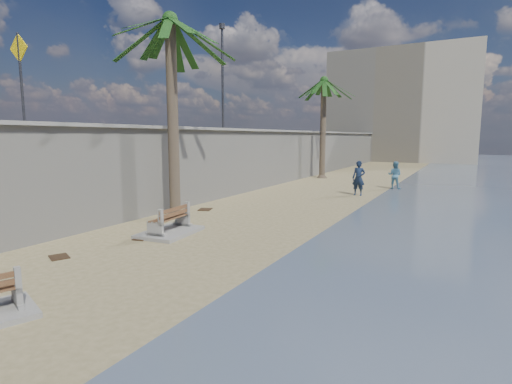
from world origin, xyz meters
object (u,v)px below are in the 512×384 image
(palm_mid, at_px, (170,22))
(palm_back, at_px, (324,82))
(bench_far, at_px, (170,222))
(person_b, at_px, (395,174))
(person_a, at_px, (359,176))

(palm_mid, height_order, palm_back, palm_mid)
(bench_far, xyz_separation_m, person_b, (4.56, 15.45, 0.55))
(bench_far, xyz_separation_m, palm_back, (-1.47, 19.55, 6.86))
(palm_mid, height_order, person_a, palm_mid)
(bench_far, height_order, palm_back, palm_back)
(palm_back, bearing_deg, bench_far, -85.70)
(person_a, height_order, person_b, person_a)
(palm_mid, xyz_separation_m, person_b, (6.21, 13.15, -6.47))
(palm_mid, xyz_separation_m, person_a, (4.95, 9.32, -6.32))
(palm_mid, distance_m, person_a, 12.30)
(person_b, bearing_deg, palm_back, -30.62)
(palm_back, distance_m, person_a, 11.12)
(bench_far, relative_size, person_b, 1.20)
(bench_far, relative_size, palm_back, 0.27)
(person_b, bearing_deg, person_a, 75.46)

